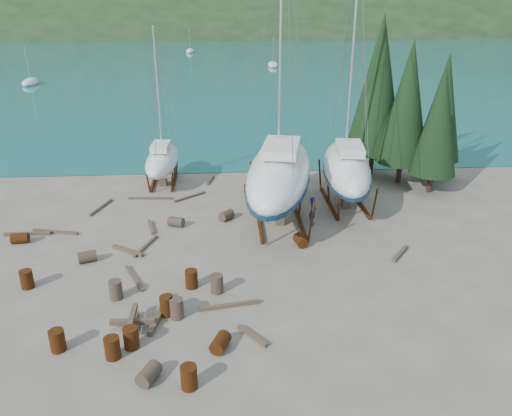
{
  "coord_description": "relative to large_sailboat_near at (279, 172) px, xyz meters",
  "views": [
    {
      "loc": [
        -0.09,
        -21.45,
        12.3
      ],
      "look_at": [
        1.53,
        3.0,
        2.05
      ],
      "focal_mm": 35.0,
      "sensor_mm": 36.0,
      "label": 1
    }
  ],
  "objects": [
    {
      "name": "far_house_left",
      "position": [
        -63.09,
        183.98,
        -0.11
      ],
      "size": [
        6.6,
        5.6,
        5.6
      ],
      "color": "beige",
      "rests_on": "ground"
    },
    {
      "name": "timber_11",
      "position": [
        -7.52,
        -3.22,
        -2.96
      ],
      "size": [
        1.01,
        2.43,
        0.15
      ],
      "primitive_type": "cube",
      "rotation": [
        0.0,
        0.0,
        2.79
      ],
      "color": "brown",
      "rests_on": "ground"
    },
    {
      "name": "cypress_far_right",
      "position": [
        12.41,
        6.98,
        2.17
      ],
      "size": [
        3.24,
        3.24,
        9.0
      ],
      "color": "black",
      "rests_on": "ground"
    },
    {
      "name": "moored_boat_far",
      "position": [
        -11.09,
        103.98,
        -2.65
      ],
      "size": [
        2.0,
        5.0,
        6.05
      ],
      "color": "silver",
      "rests_on": "ground"
    },
    {
      "name": "timber_8",
      "position": [
        -8.38,
        -3.74,
        -2.94
      ],
      "size": [
        1.82,
        1.34,
        0.19
      ],
      "primitive_type": "cube",
      "rotation": [
        0.0,
        0.0,
        0.96
      ],
      "color": "brown",
      "rests_on": "ground"
    },
    {
      "name": "timber_pile_aft",
      "position": [
        -0.03,
        1.98,
        -2.74
      ],
      "size": [
        1.8,
        1.8,
        0.6
      ],
      "color": "brown",
      "rests_on": "ground"
    },
    {
      "name": "far_house_right",
      "position": [
        26.91,
        183.98,
        -0.11
      ],
      "size": [
        6.6,
        5.6,
        5.6
      ],
      "color": "beige",
      "rests_on": "ground"
    },
    {
      "name": "large_sailboat_far",
      "position": [
        4.53,
        2.17,
        -0.52
      ],
      "size": [
        4.16,
        10.04,
        15.41
      ],
      "rotation": [
        0.0,
        0.0,
        -0.14
      ],
      "color": "silver",
      "rests_on": "ground"
    },
    {
      "name": "timber_2",
      "position": [
        -14.4,
        -1.28,
        -2.94
      ],
      "size": [
        2.57,
        0.2,
        0.19
      ],
      "primitive_type": "cube",
      "rotation": [
        0.0,
        0.0,
        1.57
      ],
      "color": "brown",
      "rests_on": "ground"
    },
    {
      "name": "timber_1",
      "position": [
        5.83,
        -5.0,
        -2.94
      ],
      "size": [
        1.33,
        1.62,
        0.19
      ],
      "primitive_type": "cube",
      "rotation": [
        0.0,
        0.0,
        2.48
      ],
      "color": "brown",
      "rests_on": "ground"
    },
    {
      "name": "timber_7",
      "position": [
        -2.25,
        -11.35,
        -2.95
      ],
      "size": [
        1.15,
        1.4,
        0.17
      ],
      "primitive_type": "cube",
      "rotation": [
        0.0,
        0.0,
        0.67
      ],
      "color": "brown",
      "rests_on": "ground"
    },
    {
      "name": "drum_4",
      "position": [
        -1.42,
        4.72,
        -2.75
      ],
      "size": [
        0.88,
        0.58,
        0.58
      ],
      "primitive_type": "cylinder",
      "rotation": [
        1.57,
        0.0,
        1.58
      ],
      "color": "#572D0E",
      "rests_on": "ground"
    },
    {
      "name": "bay_water",
      "position": [
        -3.09,
        308.98,
        -3.03
      ],
      "size": [
        700.0,
        700.0,
        0.0
      ],
      "primitive_type": "plane",
      "color": "#176876",
      "rests_on": "ground"
    },
    {
      "name": "ground",
      "position": [
        -3.09,
        -6.02,
        -3.04
      ],
      "size": [
        600.0,
        600.0,
        0.0
      ],
      "primitive_type": "plane",
      "color": "#61584D",
      "rests_on": "ground"
    },
    {
      "name": "small_sailboat_shore",
      "position": [
        -7.59,
        6.93,
        -1.26
      ],
      "size": [
        2.52,
        6.85,
        10.77
      ],
      "rotation": [
        0.0,
        0.0,
        -0.06
      ],
      "color": "silver",
      "rests_on": "ground"
    },
    {
      "name": "drum_10",
      "position": [
        -5.76,
        -9.55,
        -2.6
      ],
      "size": [
        0.58,
        0.58,
        0.88
      ],
      "primitive_type": "cylinder",
      "color": "#572D0E",
      "rests_on": "ground"
    },
    {
      "name": "drum_2",
      "position": [
        -14.42,
        -2.24,
        -2.75
      ],
      "size": [
        0.93,
        0.65,
        0.58
      ],
      "primitive_type": "cylinder",
      "rotation": [
        1.57,
        0.0,
        1.65
      ],
      "color": "#572D0E",
      "rests_on": "ground"
    },
    {
      "name": "drum_7",
      "position": [
        -4.58,
        -13.93,
        -2.6
      ],
      "size": [
        0.58,
        0.58,
        0.88
      ],
      "primitive_type": "cylinder",
      "color": "#572D0E",
      "rests_on": "ground"
    },
    {
      "name": "drum_9",
      "position": [
        -6.09,
        -0.61,
        -2.75
      ],
      "size": [
        1.03,
        0.85,
        0.58
      ],
      "primitive_type": "cylinder",
      "rotation": [
        1.57,
        0.0,
        1.21
      ],
      "color": "#2D2823",
      "rests_on": "ground"
    },
    {
      "name": "timber_4",
      "position": [
        -7.54,
        -0.81,
        -2.95
      ],
      "size": [
        0.61,
        1.89,
        0.17
      ],
      "primitive_type": "cube",
      "rotation": [
        0.0,
        0.0,
        0.23
      ],
      "color": "brown",
      "rests_on": "ground"
    },
    {
      "name": "timber_17",
      "position": [
        -12.92,
        -1.08,
        -2.96
      ],
      "size": [
        2.72,
        0.84,
        0.16
      ],
      "primitive_type": "cube",
      "rotation": [
        0.0,
        0.0,
        1.32
      ],
      "color": "brown",
      "rests_on": "ground"
    },
    {
      "name": "cypress_back_left",
      "position": [
        7.91,
        7.98,
        3.62
      ],
      "size": [
        4.14,
        4.14,
        11.5
      ],
      "color": "black",
      "rests_on": "ground"
    },
    {
      "name": "drum_0",
      "position": [
        -9.65,
        -11.61,
        -2.6
      ],
      "size": [
        0.58,
        0.58,
        0.88
      ],
      "primitive_type": "cylinder",
      "color": "#572D0E",
      "rests_on": "ground"
    },
    {
      "name": "moored_boat_left",
      "position": [
        -33.09,
        53.98,
        -2.65
      ],
      "size": [
        2.0,
        5.0,
        6.05
      ],
      "color": "silver",
      "rests_on": "ground"
    },
    {
      "name": "timber_3",
      "position": [
        -7.61,
        -6.54,
        -2.96
      ],
      "size": [
        1.26,
        2.38,
        0.15
      ],
      "primitive_type": "cube",
      "rotation": [
        0.0,
        0.0,
        0.45
      ],
      "color": "brown",
      "rests_on": "ground"
    },
    {
      "name": "timber_6",
      "position": [
        -4.26,
        7.23,
        -2.94
      ],
      "size": [
        0.56,
        1.84,
        0.19
      ],
      "primitive_type": "cube",
      "rotation": [
        0.0,
        0.0,
        2.94
      ],
      "color": "brown",
      "rests_on": "ground"
    },
    {
      "name": "drum_5",
      "position": [
        -5.32,
        -9.78,
        -2.6
      ],
      "size": [
        0.58,
        0.58,
        0.88
      ],
      "primitive_type": "cylinder",
      "color": "#2D2823",
      "rests_on": "ground"
    },
    {
      "name": "drum_6",
      "position": [
        0.81,
        -3.53,
        -2.75
      ],
      "size": [
        0.74,
        0.98,
        0.58
      ],
      "primitive_type": "cylinder",
      "rotation": [
        1.57,
        0.0,
        0.2
      ],
      "color": "#572D0E",
      "rests_on": "ground"
    },
    {
      "name": "drum_17",
      "position": [
        -3.66,
        -7.93,
        -2.6
      ],
      "size": [
        0.58,
        0.58,
        0.88
      ],
      "primitive_type": "cylinder",
      "color": "#2D2823",
      "rests_on": "ground"
    },
    {
      "name": "drum_11",
      "position": [
        -3.14,
        0.16,
        -2.75
      ],
      "size": [
        1.01,
        1.05,
        0.58
      ],
      "primitive_type": "cylinder",
      "rotation": [
        1.57,
        0.0,
        2.43
      ],
      "color": "#2D2823",
      "rests_on": "ground"
    },
    {
      "name": "timber_15",
      "position": [
        -11.12,
        2.45,
        -2.96
      ],
      "size": [
        0.94,
        2.63,
        0.15
      ],
      "primitive_type": "cube",
      "rotation": [
        0.0,
        0.0,
        2.84
      ],
      "color": "brown",
      "rests_on": "ground"
    },
    {
      "name": "worker",
      "position": [
        1.92,
        -0.83,
        -2.18
      ],
      "size": [
        0.53,
        0.69,
        1.71
      ],
      "primitive_type": "imported",
      "rotation": [
        0.0,
        0.0,
        1.37
      ],
      "color": "#121452",
      "rests_on": "ground"
    },
    {
      "name": "drum_16",
      "position": [
        -8.13,
        -8.14,
        -2.6
      ],
      "size": [
        0.58,
        0.58,
        0.88
      ],
      "primitive_type": "cylinder",
      "color": "#2D2823",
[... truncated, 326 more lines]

